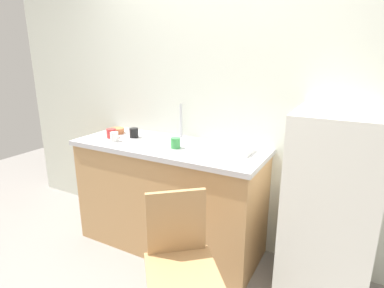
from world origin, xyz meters
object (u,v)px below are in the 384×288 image
(refrigerator, at_px, (330,209))
(cup_red, at_px, (111,133))
(terracotta_bowl, at_px, (117,131))
(chair, at_px, (180,262))
(cup_green, at_px, (176,143))
(cup_black, at_px, (134,133))
(cup_white, at_px, (114,137))
(dish_tray, at_px, (233,149))

(refrigerator, distance_m, cup_red, 1.86)
(terracotta_bowl, bearing_deg, refrigerator, -2.37)
(chair, distance_m, cup_green, 0.96)
(cup_green, bearing_deg, terracotta_bowl, 168.90)
(cup_green, distance_m, cup_black, 0.51)
(chair, xyz_separation_m, cup_white, (-1.01, 0.62, 0.48))
(cup_green, bearing_deg, chair, -57.16)
(dish_tray, bearing_deg, refrigerator, -4.93)
(dish_tray, xyz_separation_m, cup_green, (-0.44, -0.13, 0.02))
(chair, height_order, cup_white, cup_white)
(dish_tray, xyz_separation_m, cup_white, (-1.00, -0.21, 0.01))
(chair, relative_size, cup_black, 10.54)
(chair, xyz_separation_m, cup_black, (-0.95, 0.80, 0.48))
(cup_black, bearing_deg, cup_green, -11.62)
(refrigerator, relative_size, chair, 1.49)
(refrigerator, bearing_deg, cup_red, -177.90)
(refrigerator, xyz_separation_m, dish_tray, (-0.72, 0.06, 0.30))
(refrigerator, xyz_separation_m, cup_green, (-1.16, -0.07, 0.32))
(refrigerator, distance_m, chair, 1.05)
(cup_white, bearing_deg, refrigerator, 4.82)
(cup_red, bearing_deg, terracotta_bowl, 114.41)
(refrigerator, bearing_deg, cup_black, 178.74)
(cup_red, relative_size, cup_black, 0.99)
(cup_red, height_order, cup_green, cup_green)
(refrigerator, relative_size, dish_tray, 4.73)
(chair, relative_size, dish_tray, 3.18)
(dish_tray, xyz_separation_m, cup_black, (-0.94, -0.03, 0.02))
(cup_red, relative_size, cup_white, 1.05)
(chair, distance_m, terracotta_bowl, 1.52)
(terracotta_bowl, height_order, cup_white, cup_white)
(cup_green, bearing_deg, dish_tray, 16.23)
(refrigerator, distance_m, cup_black, 1.69)
(terracotta_bowl, distance_m, cup_red, 0.16)
(refrigerator, height_order, cup_red, refrigerator)
(terracotta_bowl, distance_m, cup_green, 0.75)
(cup_green, bearing_deg, refrigerator, 3.25)
(dish_tray, relative_size, terracotta_bowl, 2.08)
(chair, height_order, cup_black, cup_black)
(cup_green, bearing_deg, cup_white, -171.97)
(cup_red, bearing_deg, refrigerator, 2.10)
(dish_tray, bearing_deg, cup_white, -168.31)
(chair, xyz_separation_m, terracotta_bowl, (-1.18, 0.84, 0.46))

